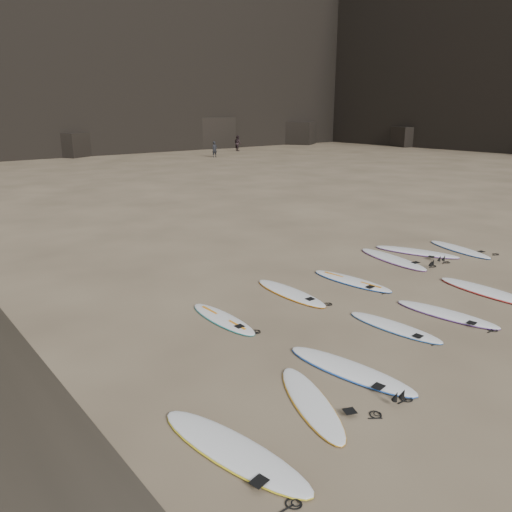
{
  "coord_description": "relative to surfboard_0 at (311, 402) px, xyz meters",
  "views": [
    {
      "loc": [
        -9.2,
        -5.86,
        4.66
      ],
      "look_at": [
        -2.54,
        2.41,
        1.5
      ],
      "focal_mm": 35.0,
      "sensor_mm": 36.0,
      "label": 1
    }
  ],
  "objects": [
    {
      "name": "surfboard_6",
      "position": [
        3.15,
        3.92,
        0.0
      ],
      "size": [
        0.66,
        2.54,
        0.09
      ],
      "primitive_type": "ellipsoid",
      "rotation": [
        0.0,
        0.0,
        -0.02
      ],
      "color": "white",
      "rests_on": "ground"
    },
    {
      "name": "surfboard_2",
      "position": [
        3.5,
        0.94,
        -0.0
      ],
      "size": [
        0.75,
        2.31,
        0.08
      ],
      "primitive_type": "ellipsoid",
      "rotation": [
        0.0,
        0.0,
        0.09
      ],
      "color": "white",
      "rests_on": "ground"
    },
    {
      "name": "surfboard_8",
      "position": [
        7.73,
        4.11,
        0.01
      ],
      "size": [
        1.1,
        2.84,
        0.1
      ],
      "primitive_type": "ellipsoid",
      "rotation": [
        0.0,
        0.0,
        -0.16
      ],
      "color": "white",
      "rests_on": "ground"
    },
    {
      "name": "surfboard_4",
      "position": [
        7.23,
        0.7,
        0.01
      ],
      "size": [
        0.8,
        2.83,
        0.1
      ],
      "primitive_type": "ellipsoid",
      "rotation": [
        0.0,
        0.0,
        -0.04
      ],
      "color": "white",
      "rests_on": "ground"
    },
    {
      "name": "surfboard_7",
      "position": [
        5.11,
        3.54,
        0.0
      ],
      "size": [
        0.86,
        2.57,
        0.09
      ],
      "primitive_type": "ellipsoid",
      "rotation": [
        0.0,
        0.0,
        0.1
      ],
      "color": "white",
      "rests_on": "ground"
    },
    {
      "name": "surfboard_5",
      "position": [
        0.82,
        3.67,
        -0.0
      ],
      "size": [
        0.55,
        2.26,
        0.08
      ],
      "primitive_type": "ellipsoid",
      "rotation": [
        0.0,
        0.0,
        0.0
      ],
      "color": "white",
      "rests_on": "ground"
    },
    {
      "name": "surfboard_10",
      "position": [
        10.46,
        3.38,
        0.0
      ],
      "size": [
        1.15,
        2.59,
        0.09
      ],
      "primitive_type": "ellipsoid",
      "rotation": [
        0.0,
        0.0,
        -0.22
      ],
      "color": "white",
      "rests_on": "ground"
    },
    {
      "name": "surfboard_1",
      "position": [
        1.29,
        0.3,
        0.01
      ],
      "size": [
        1.05,
        2.72,
        0.1
      ],
      "primitive_type": "ellipsoid",
      "rotation": [
        0.0,
        0.0,
        0.16
      ],
      "color": "white",
      "rests_on": "ground"
    },
    {
      "name": "person_a",
      "position": [
        22.87,
        36.3,
        0.72
      ],
      "size": [
        0.56,
        0.37,
        1.53
      ],
      "primitive_type": "imported",
      "rotation": [
        0.0,
        0.0,
        6.27
      ],
      "color": "black",
      "rests_on": "ground"
    },
    {
      "name": "person_b",
      "position": [
        29.05,
        40.78,
        0.81
      ],
      "size": [
        0.73,
        0.89,
        1.71
      ],
      "primitive_type": "imported",
      "rotation": [
        0.0,
        0.0,
        1.47
      ],
      "color": "black",
      "rests_on": "ground"
    },
    {
      "name": "surfboard_11",
      "position": [
        -1.71,
        -0.15,
        0.01
      ],
      "size": [
        1.14,
        2.83,
        0.1
      ],
      "primitive_type": "ellipsoid",
      "rotation": [
        0.0,
        0.0,
        0.18
      ],
      "color": "white",
      "rests_on": "ground"
    },
    {
      "name": "surfboard_9",
      "position": [
        9.04,
        4.11,
        0.01
      ],
      "size": [
        1.58,
        2.83,
        0.1
      ],
      "primitive_type": "ellipsoid",
      "rotation": [
        0.0,
        0.0,
        0.35
      ],
      "color": "white",
      "rests_on": "ground"
    },
    {
      "name": "ground",
      "position": [
        4.02,
        0.87,
        -0.04
      ],
      "size": [
        240.0,
        240.0,
        0.0
      ],
      "primitive_type": "plane",
      "color": "#897559",
      "rests_on": "ground"
    },
    {
      "name": "surfboard_0",
      "position": [
        0.0,
        0.0,
        0.0
      ],
      "size": [
        1.42,
        2.36,
        0.08
      ],
      "primitive_type": "ellipsoid",
      "rotation": [
        0.0,
        0.0,
        -0.4
      ],
      "color": "white",
      "rests_on": "ground"
    },
    {
      "name": "surfboard_3",
      "position": [
        5.04,
        0.61,
        0.0
      ],
      "size": [
        0.94,
        2.5,
        0.09
      ],
      "primitive_type": "ellipsoid",
      "rotation": [
        0.0,
        0.0,
        0.15
      ],
      "color": "white",
      "rests_on": "ground"
    }
  ]
}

